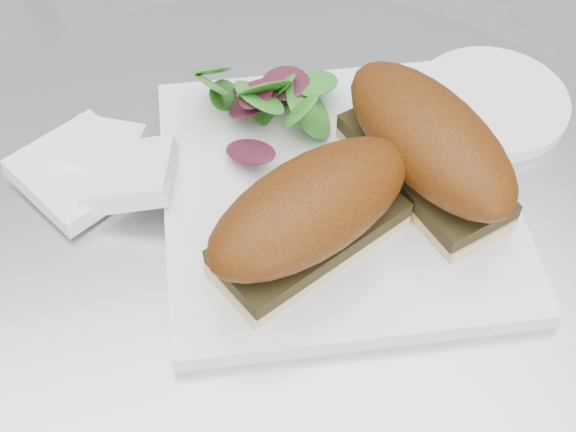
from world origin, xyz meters
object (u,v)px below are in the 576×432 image
sandwich_left (311,214)px  sandwich_right (428,145)px  saucer (491,102)px  plate (337,194)px

sandwich_left → sandwich_right: bearing=-2.4°
sandwich_right → saucer: (0.10, 0.08, -0.05)m
sandwich_right → sandwich_left: bearing=-84.8°
plate → sandwich_right: size_ratio=1.42×
plate → sandwich_right: sandwich_right is taller
saucer → plate: bearing=-156.0°
plate → sandwich_left: bearing=-124.7°
plate → saucer: 0.18m
sandwich_left → saucer: (0.20, 0.13, -0.05)m
sandwich_left → saucer: sandwich_left is taller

